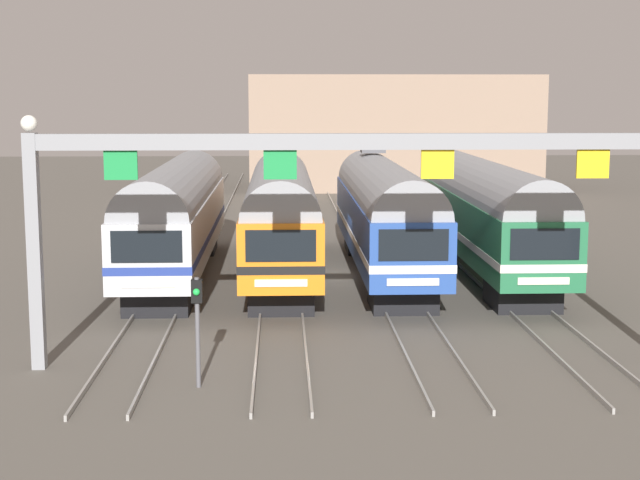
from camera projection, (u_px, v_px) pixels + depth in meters
ground_plane at (332, 276)px, 40.40m from camera, size 160.00×160.00×0.00m
track_bed at (317, 221)px, 57.19m from camera, size 14.39×70.00×0.15m
commuter_train_silver at (177, 213)px, 39.74m from camera, size 2.88×18.06×4.77m
commuter_train_orange at (281, 212)px, 39.91m from camera, size 2.88×18.06×4.77m
commuter_train_blue at (384, 212)px, 40.09m from camera, size 2.88×18.06×5.05m
commuter_train_green at (486, 211)px, 40.25m from camera, size 2.88×18.06×4.77m
catenary_gantry at (359, 183)px, 26.30m from camera, size 18.13×0.44×6.97m
yard_signal_mast at (197, 311)px, 24.68m from camera, size 0.28×0.35×2.89m
maintenance_building at (391, 132)px, 78.34m from camera, size 22.83×10.00×9.03m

